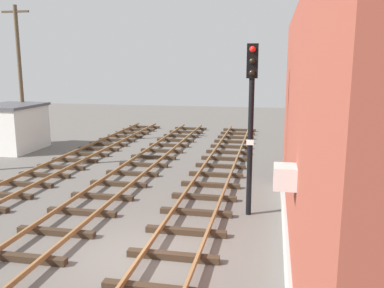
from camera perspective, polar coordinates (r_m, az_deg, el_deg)
The scene contains 6 objects.
ground_plane at distance 11.60m, azimuth -7.12°, elevation -15.20°, with size 80.00×80.00×0.00m, color #605B56.
track_near_building at distance 11.32m, azimuth -2.70°, elevation -15.09°, with size 2.50×45.13×0.32m.
track_centre at distance 12.73m, azimuth -20.31°, elevation -12.71°, with size 2.50×45.13×0.32m.
signal_mast at distance 13.70m, azimuth 8.20°, elevation 4.56°, with size 0.36×0.40×5.76m.
control_hut at distance 26.87m, azimuth -23.65°, elevation 2.13°, with size 3.00×3.80×2.76m.
utility_pole_far at distance 28.15m, azimuth -22.74°, elevation 8.97°, with size 1.80×0.24×8.64m.
Camera 1 is at (3.36, -9.86, 5.11)m, focal length 38.45 mm.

